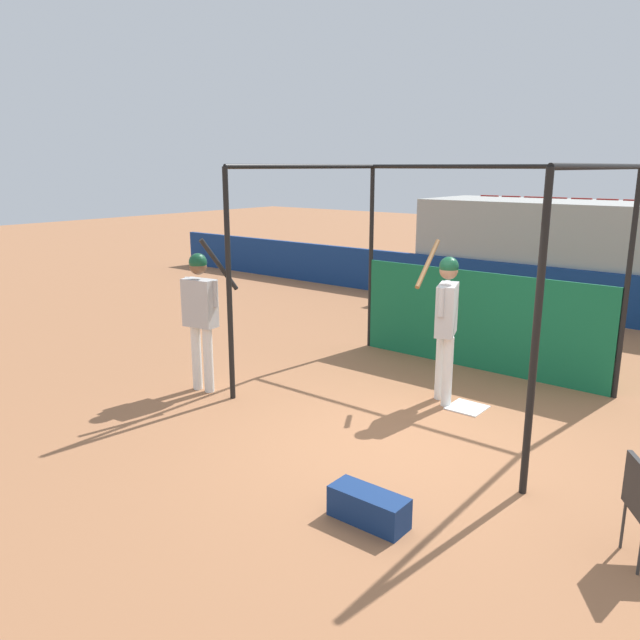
{
  "coord_description": "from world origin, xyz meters",
  "views": [
    {
      "loc": [
        3.26,
        -5.54,
        2.98
      ],
      "look_at": [
        -1.66,
        0.57,
        1.04
      ],
      "focal_mm": 35.0,
      "sensor_mm": 36.0,
      "label": 1
    }
  ],
  "objects": [
    {
      "name": "ground_plane",
      "position": [
        0.0,
        0.0,
        0.0
      ],
      "size": [
        60.0,
        60.0,
        0.0
      ],
      "primitive_type": "plane",
      "color": "#9E6642"
    },
    {
      "name": "batting_cage",
      "position": [
        -0.54,
        2.46,
        1.24
      ],
      "size": [
        4.0,
        3.26,
        3.01
      ],
      "color": "black",
      "rests_on": "ground"
    },
    {
      "name": "player_batter",
      "position": [
        -0.29,
        1.4,
        1.17
      ],
      "size": [
        0.66,
        0.84,
        2.04
      ],
      "rotation": [
        0.0,
        0.0,
        1.91
      ],
      "color": "white",
      "rests_on": "ground"
    },
    {
      "name": "equipment_bag",
      "position": [
        0.57,
        -1.54,
        0.14
      ],
      "size": [
        0.7,
        0.28,
        0.28
      ],
      "color": "navy",
      "rests_on": "ground"
    },
    {
      "name": "player_waiting",
      "position": [
        -3.03,
        -0.26,
        1.16
      ],
      "size": [
        0.73,
        0.52,
        2.11
      ],
      "rotation": [
        0.0,
        0.0,
        0.15
      ],
      "color": "white",
      "rests_on": "ground"
    },
    {
      "name": "outfield_wall",
      "position": [
        0.0,
        7.05,
        0.5
      ],
      "size": [
        24.0,
        0.12,
        1.01
      ],
      "color": "navy",
      "rests_on": "ground"
    },
    {
      "name": "home_plate",
      "position": [
        0.07,
        1.39,
        0.01
      ],
      "size": [
        0.44,
        0.44,
        0.02
      ],
      "color": "white",
      "rests_on": "ground"
    },
    {
      "name": "bleacher_section",
      "position": [
        0.0,
        8.31,
        1.14
      ],
      "size": [
        8.15,
        2.4,
        2.29
      ],
      "color": "#9E9E99",
      "rests_on": "ground"
    }
  ]
}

